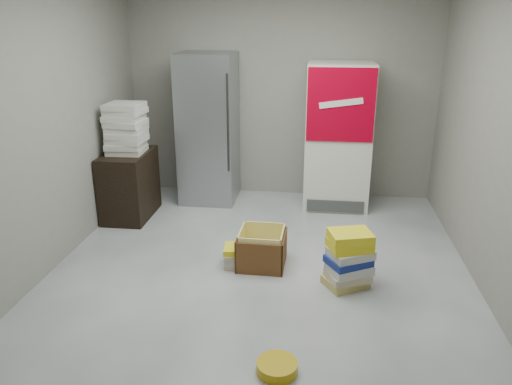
{
  "coord_description": "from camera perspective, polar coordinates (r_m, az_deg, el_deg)",
  "views": [
    {
      "loc": [
        0.5,
        -4.06,
        2.33
      ],
      "look_at": [
        -0.1,
        0.7,
        0.62
      ],
      "focal_mm": 35.0,
      "sensor_mm": 36.0,
      "label": 1
    }
  ],
  "objects": [
    {
      "name": "ground",
      "position": [
        4.71,
        0.17,
        -10.08
      ],
      "size": [
        5.0,
        5.0,
        0.0
      ],
      "primitive_type": "plane",
      "color": "beige",
      "rests_on": "ground"
    },
    {
      "name": "room_shell",
      "position": [
        4.12,
        0.2,
        12.17
      ],
      "size": [
        4.04,
        5.04,
        2.82
      ],
      "color": "gray",
      "rests_on": "ground"
    },
    {
      "name": "steel_fridge",
      "position": [
        6.49,
        -5.45,
        7.24
      ],
      "size": [
        0.7,
        0.72,
        1.9
      ],
      "color": "#9EA1A6",
      "rests_on": "ground"
    },
    {
      "name": "coke_cooler",
      "position": [
        6.35,
        9.34,
        6.37
      ],
      "size": [
        0.8,
        0.73,
        1.8
      ],
      "color": "silver",
      "rests_on": "ground"
    },
    {
      "name": "wood_shelf",
      "position": [
        6.2,
        -14.25,
        0.85
      ],
      "size": [
        0.5,
        0.8,
        0.8
      ],
      "primitive_type": "cube",
      "color": "black",
      "rests_on": "ground"
    },
    {
      "name": "supply_box_stack",
      "position": [
        6.02,
        -14.64,
        7.11
      ],
      "size": [
        0.45,
        0.44,
        0.58
      ],
      "color": "silver",
      "rests_on": "wood_shelf"
    },
    {
      "name": "phonebook_stack_main",
      "position": [
        4.58,
        10.55,
        -7.54
      ],
      "size": [
        0.48,
        0.45,
        0.53
      ],
      "rotation": [
        0.0,
        0.0,
        0.4
      ],
      "color": "tan",
      "rests_on": "ground"
    },
    {
      "name": "phonebook_stack_side",
      "position": [
        4.93,
        -1.66,
        -7.31
      ],
      "size": [
        0.35,
        0.29,
        0.2
      ],
      "rotation": [
        0.0,
        0.0,
        0.03
      ],
      "color": "#B9A98A",
      "rests_on": "ground"
    },
    {
      "name": "cardboard_box",
      "position": [
        4.92,
        0.66,
        -6.66
      ],
      "size": [
        0.47,
        0.47,
        0.37
      ],
      "rotation": [
        0.0,
        0.0,
        -0.02
      ],
      "color": "yellow",
      "rests_on": "ground"
    },
    {
      "name": "bucket_lid",
      "position": [
        3.65,
        2.42,
        -19.31
      ],
      "size": [
        0.37,
        0.37,
        0.08
      ],
      "primitive_type": "cylinder",
      "rotation": [
        0.0,
        0.0,
        0.39
      ],
      "color": "#BF990E",
      "rests_on": "ground"
    }
  ]
}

